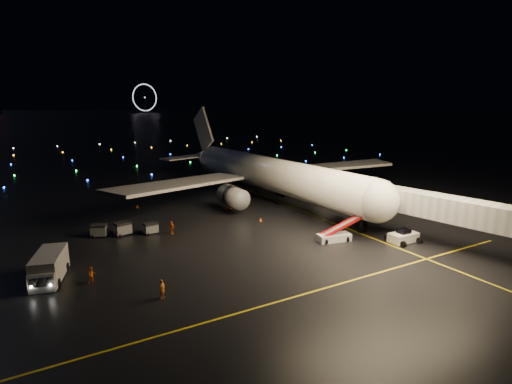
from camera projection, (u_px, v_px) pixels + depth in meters
ground at (67, 127)px, 303.67m from camera, size 2000.00×2000.00×0.00m
lane_centre at (301, 210)px, 68.08m from camera, size 0.25×80.00×0.02m
lane_cross at (311, 292)px, 38.67m from camera, size 60.00×0.25×0.02m
airliner at (259, 154)px, 75.80m from camera, size 63.28×60.45×17.03m
pushback_tug at (403, 236)px, 52.35m from camera, size 3.92×2.12×1.84m
belt_loader at (334, 230)px, 52.73m from camera, size 6.70×3.08×3.14m
service_truck at (50, 266)px, 41.25m from camera, size 4.57×8.34×2.93m
crew_a at (162, 289)px, 37.33m from camera, size 0.81×0.78×1.88m
crew_b at (92, 275)px, 40.56m from camera, size 0.96×0.82×1.71m
crew_c at (172, 227)px, 55.88m from camera, size 0.86×1.15×1.81m
safety_cone_0 at (261, 220)px, 61.93m from camera, size 0.55×0.55×0.49m
safety_cone_1 at (231, 207)px, 69.27m from camera, size 0.59×0.59×0.53m
safety_cone_2 at (227, 209)px, 68.24m from camera, size 0.44×0.44×0.48m
safety_cone_3 at (137, 206)px, 69.99m from camera, size 0.45×0.45×0.51m
ferris_wheel at (145, 99)px, 736.17m from camera, size 49.33×16.80×52.00m
taxiway_lights at (119, 155)px, 139.31m from camera, size 164.00×92.00×0.36m
baggage_cart_0 at (151, 228)px, 55.95m from camera, size 1.92×1.43×1.54m
baggage_cart_1 at (123, 229)px, 55.32m from camera, size 2.38×1.88×1.81m
baggage_cart_2 at (99, 231)px, 54.68m from camera, size 2.42×2.12×1.71m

